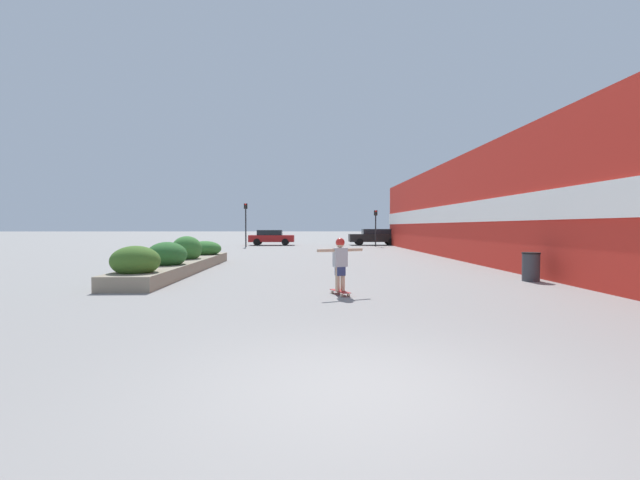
# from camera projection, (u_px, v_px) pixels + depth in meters

# --- Properties ---
(ground_plane) EXTENTS (300.00, 300.00, 0.00)m
(ground_plane) POSITION_uv_depth(u_px,v_px,m) (358.00, 391.00, 4.48)
(ground_plane) COLOR gray
(building_wall_right) EXTENTS (0.67, 41.42, 5.30)m
(building_wall_right) POSITION_uv_depth(u_px,v_px,m) (484.00, 206.00, 19.23)
(building_wall_right) COLOR red
(building_wall_right) RESTS_ON ground_plane
(planter_box) EXTENTS (1.53, 10.56, 1.34)m
(planter_box) POSITION_uv_depth(u_px,v_px,m) (180.00, 260.00, 16.12)
(planter_box) COLOR gray
(planter_box) RESTS_ON ground_plane
(skateboard) EXTENTS (0.50, 0.82, 0.10)m
(skateboard) POSITION_uv_depth(u_px,v_px,m) (340.00, 292.00, 10.77)
(skateboard) COLOR maroon
(skateboard) RESTS_ON ground_plane
(skateboarder) EXTENTS (1.19, 0.55, 1.34)m
(skateboarder) POSITION_uv_depth(u_px,v_px,m) (340.00, 259.00, 10.74)
(skateboarder) COLOR tan
(skateboarder) RESTS_ON skateboard
(trash_bin) EXTENTS (0.55, 0.55, 0.91)m
(trash_bin) POSITION_uv_depth(u_px,v_px,m) (531.00, 267.00, 13.48)
(trash_bin) COLOR #38383D
(trash_bin) RESTS_ON ground_plane
(car_leftmost) EXTENTS (4.14, 1.85, 1.41)m
(car_leftmost) POSITION_uv_depth(u_px,v_px,m) (271.00, 237.00, 39.55)
(car_leftmost) COLOR maroon
(car_leftmost) RESTS_ON ground_plane
(car_center_left) EXTENTS (4.68, 1.93, 1.50)m
(car_center_left) POSITION_uv_depth(u_px,v_px,m) (375.00, 237.00, 39.90)
(car_center_left) COLOR black
(car_center_left) RESTS_ON ground_plane
(traffic_light_left) EXTENTS (0.28, 0.30, 3.68)m
(traffic_light_left) POSITION_uv_depth(u_px,v_px,m) (246.00, 218.00, 36.06)
(traffic_light_left) COLOR black
(traffic_light_left) RESTS_ON ground_plane
(traffic_light_right) EXTENTS (0.28, 0.30, 3.14)m
(traffic_light_right) POSITION_uv_depth(u_px,v_px,m) (376.00, 222.00, 36.98)
(traffic_light_right) COLOR black
(traffic_light_right) RESTS_ON ground_plane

